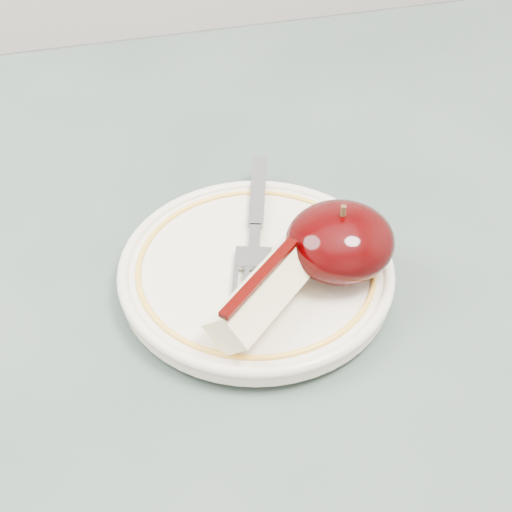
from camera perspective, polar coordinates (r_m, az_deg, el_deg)
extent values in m
cylinder|color=brown|center=(1.19, 14.99, 0.51)|extent=(0.05, 0.05, 0.71)
cube|color=#485952|center=(0.54, 2.51, -5.41)|extent=(0.90, 0.90, 0.04)
cylinder|color=beige|center=(0.54, 0.00, -1.94)|extent=(0.11, 0.11, 0.01)
cylinder|color=beige|center=(0.53, 0.00, -1.26)|extent=(0.20, 0.20, 0.01)
torus|color=beige|center=(0.53, 0.00, -0.87)|extent=(0.21, 0.21, 0.01)
torus|color=gold|center=(0.53, 0.00, -0.76)|extent=(0.18, 0.18, 0.00)
ellipsoid|color=black|center=(0.51, 6.73, 1.17)|extent=(0.08, 0.08, 0.05)
cylinder|color=#472D19|center=(0.50, 6.98, 3.49)|extent=(0.00, 0.00, 0.01)
cube|color=#FCECBA|center=(0.48, 0.31, -3.39)|extent=(0.09, 0.08, 0.04)
cube|color=#320201|center=(0.46, 0.32, -1.68)|extent=(0.07, 0.06, 0.00)
cube|color=gray|center=(0.59, 0.16, 5.28)|extent=(0.04, 0.09, 0.00)
cube|color=gray|center=(0.54, -0.10, 1.56)|extent=(0.02, 0.03, 0.00)
cube|color=gray|center=(0.53, -0.22, -0.16)|extent=(0.03, 0.03, 0.00)
cube|color=gray|center=(0.51, 0.95, -2.36)|extent=(0.01, 0.04, 0.00)
cube|color=gray|center=(0.51, 0.07, -2.33)|extent=(0.01, 0.04, 0.00)
cube|color=gray|center=(0.51, -0.82, -2.30)|extent=(0.01, 0.04, 0.00)
cube|color=gray|center=(0.51, -1.70, -2.27)|extent=(0.01, 0.04, 0.00)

